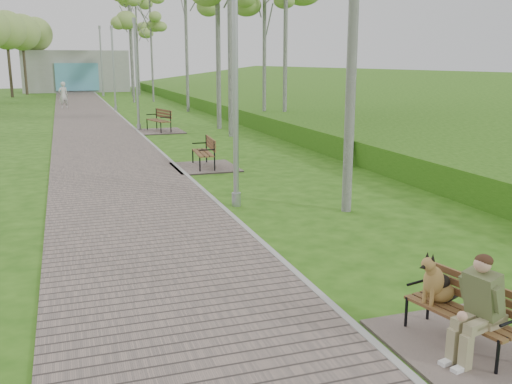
% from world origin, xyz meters
% --- Properties ---
extents(ground, '(120.00, 120.00, 0.00)m').
position_xyz_m(ground, '(0.00, 0.00, 0.00)').
color(ground, '#275510').
rests_on(ground, ground).
extents(walkway, '(3.50, 67.00, 0.04)m').
position_xyz_m(walkway, '(-1.75, 21.50, 0.02)').
color(walkway, '#655851').
rests_on(walkway, ground).
extents(kerb, '(0.10, 67.00, 0.05)m').
position_xyz_m(kerb, '(0.00, 21.50, 0.03)').
color(kerb, '#999993').
rests_on(kerb, ground).
extents(embankment, '(14.00, 70.00, 1.60)m').
position_xyz_m(embankment, '(12.00, 20.00, 0.00)').
color(embankment, '#549025').
rests_on(embankment, ground).
extents(building_north, '(10.00, 5.20, 4.00)m').
position_xyz_m(building_north, '(-1.50, 50.97, 1.99)').
color(building_north, '#9E9E99').
rests_on(building_north, ground).
extents(bench_main, '(1.54, 1.71, 1.35)m').
position_xyz_m(bench_main, '(0.80, -5.38, 0.37)').
color(bench_main, '#655851').
rests_on(bench_main, ground).
extents(bench_second, '(1.77, 1.97, 1.09)m').
position_xyz_m(bench_second, '(0.71, 5.87, 0.20)').
color(bench_second, '#655851').
rests_on(bench_second, ground).
extents(bench_third, '(1.96, 2.18, 1.20)m').
position_xyz_m(bench_third, '(0.88, 14.88, 0.23)').
color(bench_third, '#655851').
rests_on(bench_third, ground).
extents(lamp_post_near, '(0.19, 0.19, 5.03)m').
position_xyz_m(lamp_post_near, '(0.34, 1.33, 2.35)').
color(lamp_post_near, '#A2A5AA').
rests_on(lamp_post_near, ground).
extents(lamp_post_second, '(0.19, 0.19, 4.82)m').
position_xyz_m(lamp_post_second, '(0.13, 15.74, 2.25)').
color(lamp_post_second, '#A2A5AA').
rests_on(lamp_post_second, ground).
extents(lamp_post_third, '(0.20, 0.20, 5.07)m').
position_xyz_m(lamp_post_third, '(0.07, 26.28, 2.37)').
color(lamp_post_third, '#A2A5AA').
rests_on(lamp_post_third, ground).
extents(lamp_post_far, '(0.23, 0.23, 5.93)m').
position_xyz_m(lamp_post_far, '(0.42, 41.92, 2.77)').
color(lamp_post_far, '#A2A5AA').
rests_on(lamp_post_far, ground).
extents(pedestrian_near, '(0.73, 0.62, 1.71)m').
position_xyz_m(pedestrian_near, '(-2.93, 29.22, 0.86)').
color(pedestrian_near, silver).
rests_on(pedestrian_near, ground).
extents(birch_far_b, '(2.36, 2.36, 8.78)m').
position_xyz_m(birch_far_b, '(2.04, 33.32, 6.90)').
color(birch_far_b, silver).
rests_on(birch_far_b, ground).
extents(birch_far_c, '(2.32, 2.32, 8.27)m').
position_xyz_m(birch_far_c, '(3.50, 33.53, 6.49)').
color(birch_far_c, silver).
rests_on(birch_far_c, ground).
extents(birch_distant_b, '(2.35, 2.35, 8.53)m').
position_xyz_m(birch_distant_b, '(3.62, 42.50, 6.70)').
color(birch_distant_b, silver).
rests_on(birch_distant_b, ground).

